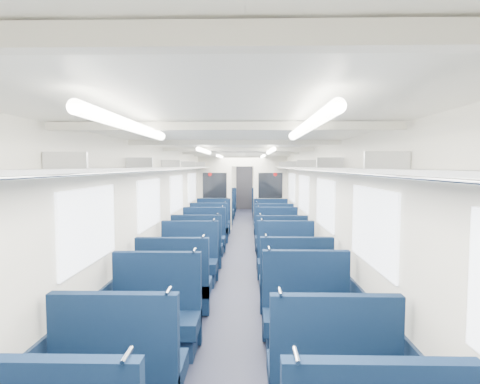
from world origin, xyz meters
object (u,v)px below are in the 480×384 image
seat_10 (189,264)px  seat_13 (281,252)px  seat_27 (263,205)px  seat_15 (277,239)px  seat_23 (266,211)px  seat_16 (210,230)px  seat_7 (307,318)px  seat_11 (286,264)px  seat_18 (213,224)px  seat_17 (274,231)px  seat_12 (197,251)px  seat_22 (221,211)px  seat_5 (331,380)px  seat_9 (295,287)px  seat_21 (267,215)px  seat_4 (121,377)px  seat_24 (223,208)px  end_door (244,188)px  seat_26 (225,205)px  seat_25 (264,208)px  bulkhead (243,191)px  seat_20 (219,215)px  seat_6 (155,321)px  seat_8 (175,288)px  seat_14 (204,240)px

seat_10 → seat_13: (1.66, 1.02, 0.00)m
seat_27 → seat_15: bearing=-90.0°
seat_15 → seat_23: 5.43m
seat_15 → seat_16: size_ratio=1.00×
seat_7 → seat_27: same height
seat_11 → seat_18: bearing=110.0°
seat_10 → seat_17: bearing=63.5°
seat_12 → seat_22: size_ratio=1.00×
seat_5 → seat_15: same height
seat_9 → seat_21: bearing=90.0°
seat_4 → seat_24: size_ratio=1.00×
end_door → seat_26: size_ratio=1.83×
seat_11 → seat_25: bearing=90.0°
seat_7 → seat_12: size_ratio=1.00×
seat_22 → seat_26: (0.00, 2.28, 0.00)m
seat_9 → seat_26: (-1.66, 11.20, 0.00)m
bulkhead → seat_20: (-0.83, 0.91, -0.90)m
seat_4 → seat_13: (1.66, 4.52, 0.00)m
seat_5 → seat_25: bearing=90.0°
end_door → seat_12: end_door is taller
seat_4 → seat_7: (1.66, 1.21, 0.00)m
seat_6 → seat_7: same height
seat_8 → seat_15: same height
seat_13 → seat_11: bearing=-90.0°
seat_12 → seat_21: (1.66, 5.54, 0.00)m
seat_8 → seat_25: (1.66, 10.13, 0.00)m
seat_7 → seat_11: size_ratio=1.00×
seat_21 → seat_25: bearing=90.0°
seat_22 → seat_17: bearing=-69.3°
seat_14 → seat_24: size_ratio=1.00×
end_door → seat_14: bearing=-95.1°
seat_12 → seat_20: same height
seat_6 → seat_21: same height
seat_4 → seat_11: size_ratio=1.00×
seat_8 → seat_24: same height
seat_5 → seat_17: 6.83m
bulkhead → seat_21: (0.83, 0.93, -0.90)m
seat_18 → seat_23: size_ratio=1.00×
seat_10 → seat_27: size_ratio=1.00×
seat_7 → seat_26: 12.38m
seat_14 → seat_21: 4.71m
seat_7 → seat_8: 1.94m
seat_13 → seat_22: bearing=103.9°
seat_4 → seat_17: (1.66, 6.82, 0.00)m
seat_22 → seat_15: bearing=-73.0°
seat_25 → bulkhead: bearing=-104.6°
end_door → seat_13: end_door is taller
seat_16 → seat_21: same height
seat_12 → seat_17: (1.66, 2.26, 0.00)m
seat_16 → seat_10: bearing=-90.0°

